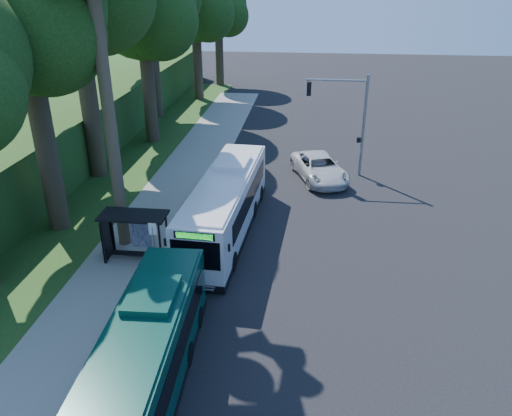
# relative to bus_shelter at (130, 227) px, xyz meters

# --- Properties ---
(ground) EXTENTS (140.00, 140.00, 0.00)m
(ground) POSITION_rel_bus_shelter_xyz_m (7.26, 2.86, -1.81)
(ground) COLOR black
(ground) RESTS_ON ground
(sidewalk) EXTENTS (4.50, 70.00, 0.12)m
(sidewalk) POSITION_rel_bus_shelter_xyz_m (-0.04, 2.86, -1.75)
(sidewalk) COLOR gray
(sidewalk) RESTS_ON ground
(red_curb) EXTENTS (0.25, 30.00, 0.13)m
(red_curb) POSITION_rel_bus_shelter_xyz_m (2.26, -1.14, -1.74)
(red_curb) COLOR #9B1311
(red_curb) RESTS_ON ground
(grass_verge) EXTENTS (8.00, 70.00, 0.06)m
(grass_verge) POSITION_rel_bus_shelter_xyz_m (-5.74, 7.86, -1.78)
(grass_verge) COLOR #234719
(grass_verge) RESTS_ON ground
(bus_shelter) EXTENTS (3.20, 1.51, 2.55)m
(bus_shelter) POSITION_rel_bus_shelter_xyz_m (0.00, 0.00, 0.00)
(bus_shelter) COLOR black
(bus_shelter) RESTS_ON ground
(stop_sign_pole) EXTENTS (0.35, 0.06, 3.17)m
(stop_sign_pole) POSITION_rel_bus_shelter_xyz_m (1.86, -2.14, 0.28)
(stop_sign_pole) COLOR gray
(stop_sign_pole) RESTS_ON ground
(traffic_signal_pole) EXTENTS (4.10, 0.30, 7.00)m
(traffic_signal_pole) POSITION_rel_bus_shelter_xyz_m (11.04, 12.86, 2.62)
(traffic_signal_pole) COLOR gray
(traffic_signal_pole) RESTS_ON ground
(tree_0) EXTENTS (8.40, 8.00, 15.70)m
(tree_0) POSITION_rel_bus_shelter_xyz_m (-5.14, 2.84, 9.40)
(tree_0) COLOR #382B1E
(tree_0) RESTS_ON ground
(tree_2) EXTENTS (8.82, 8.40, 15.12)m
(tree_2) POSITION_rel_bus_shelter_xyz_m (-4.64, 18.84, 8.67)
(tree_2) COLOR #382B1E
(tree_2) RESTS_ON ground
(tree_4) EXTENTS (8.40, 8.00, 14.14)m
(tree_4) POSITION_rel_bus_shelter_xyz_m (-4.14, 34.84, 7.92)
(tree_4) COLOR #382B1E
(tree_4) RESTS_ON ground
(tree_5) EXTENTS (7.35, 7.00, 12.86)m
(tree_5) POSITION_rel_bus_shelter_xyz_m (-3.16, 42.84, 7.16)
(tree_5) COLOR #382B1E
(tree_5) RESTS_ON ground
(white_bus) EXTENTS (3.18, 11.96, 3.53)m
(white_bus) POSITION_rel_bus_shelter_xyz_m (4.13, 3.44, -0.08)
(white_bus) COLOR silver
(white_bus) RESTS_ON ground
(teal_bus) EXTENTS (2.71, 10.84, 3.21)m
(teal_bus) POSITION_rel_bus_shelter_xyz_m (3.45, -8.82, -0.24)
(teal_bus) COLOR #0A382D
(teal_bus) RESTS_ON ground
(pickup) EXTENTS (4.51, 6.51, 1.65)m
(pickup) POSITION_rel_bus_shelter_xyz_m (9.22, 11.79, -0.98)
(pickup) COLOR silver
(pickup) RESTS_ON ground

